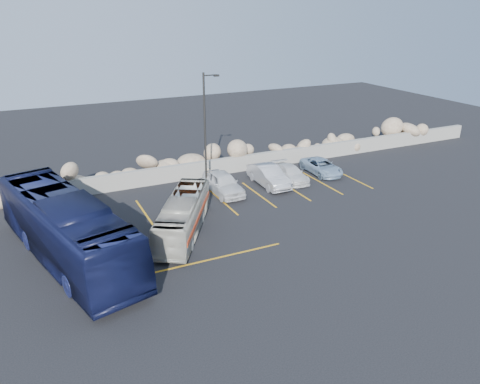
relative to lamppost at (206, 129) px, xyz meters
name	(u,v)px	position (x,y,z in m)	size (l,w,h in m)	color
ground	(230,257)	(-2.56, -9.50, -4.30)	(90.00, 90.00, 0.00)	black
seawall	(161,175)	(-2.56, 2.50, -3.70)	(60.00, 0.40, 1.20)	gray
riprap_pile	(156,161)	(-2.56, 3.70, -3.00)	(54.00, 2.80, 2.60)	#9D8166
parking_lines	(260,203)	(2.09, -3.93, -4.29)	(18.16, 9.36, 0.01)	orange
lamppost	(206,129)	(0.00, 0.00, 0.00)	(1.14, 0.18, 8.00)	#282623
vintage_bus	(183,215)	(-3.74, -5.82, -3.23)	(1.79, 7.65, 2.13)	beige
tour_coach	(66,228)	(-9.90, -6.16, -2.59)	(2.87, 12.27, 3.42)	#111538
car_a	(223,183)	(0.70, -1.24, -3.57)	(1.72, 4.28, 1.46)	silver
car_b	(269,176)	(4.23, -1.22, -3.58)	(1.51, 4.32, 1.42)	#B4B4B9
car_c	(291,173)	(6.15, -1.05, -3.75)	(1.54, 3.78, 1.10)	silver
car_d	(322,167)	(9.10, -0.72, -3.74)	(1.83, 3.98, 1.10)	#88A4C1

